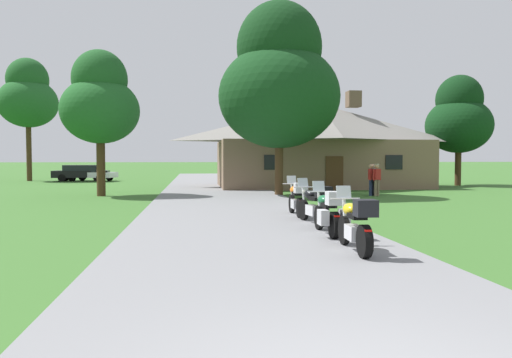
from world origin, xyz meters
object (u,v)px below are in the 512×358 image
object	(u,v)px
tree_right_of_lodge	(459,118)
parked_white_sedan_far_left	(91,174)
bystander_blue_shirt_beside_signpost	(373,178)
motorcycle_green_second_in_row	(329,213)
parked_black_suv_far_left	(82,172)
tree_by_lodge_front	(279,82)
motorcycle_yellow_nearest_to_camera	(356,225)
tree_left_near	(100,102)
bystander_red_shirt_near_lodge	(371,178)
bystander_red_shirt_by_tree	(377,178)
motorcycle_black_third_in_row	(315,205)
tree_left_far	(28,96)
motorcycle_orange_farthest_in_row	(297,199)

from	to	relation	value
tree_right_of_lodge	parked_white_sedan_far_left	distance (m)	30.22
bystander_blue_shirt_beside_signpost	parked_white_sedan_far_left	size ratio (longest dim) A/B	0.37
motorcycle_green_second_in_row	parked_black_suv_far_left	size ratio (longest dim) A/B	0.44
tree_by_lodge_front	parked_white_sedan_far_left	world-z (taller)	tree_by_lodge_front
motorcycle_yellow_nearest_to_camera	bystander_blue_shirt_beside_signpost	bearing A→B (deg)	70.20
motorcycle_green_second_in_row	tree_by_lodge_front	xyz separation A→B (m)	(1.13, 13.52, 5.36)
motorcycle_yellow_nearest_to_camera	bystander_blue_shirt_beside_signpost	xyz separation A→B (m)	(6.15, 15.16, 0.31)
motorcycle_yellow_nearest_to_camera	tree_left_near	xyz separation A→B (m)	(-8.08, 16.58, 4.30)
motorcycle_green_second_in_row	bystander_red_shirt_near_lodge	size ratio (longest dim) A/B	1.25
bystander_red_shirt_by_tree	parked_white_sedan_far_left	xyz separation A→B (m)	(-18.40, 19.35, -0.31)
motorcycle_green_second_in_row	tree_by_lodge_front	bearing A→B (deg)	85.42
motorcycle_yellow_nearest_to_camera	bystander_red_shirt_by_tree	bearing A→B (deg)	69.43
motorcycle_black_third_in_row	bystander_red_shirt_by_tree	size ratio (longest dim) A/B	1.23
bystander_red_shirt_by_tree	bystander_red_shirt_near_lodge	bearing A→B (deg)	-78.77
bystander_red_shirt_by_tree	parked_black_suv_far_left	distance (m)	27.18
bystander_red_shirt_near_lodge	parked_white_sedan_far_left	bearing A→B (deg)	-105.95
bystander_blue_shirt_beside_signpost	tree_left_far	world-z (taller)	tree_left_far
bystander_blue_shirt_beside_signpost	tree_by_lodge_front	bearing A→B (deg)	68.66
tree_left_far	parked_black_suv_far_left	xyz separation A→B (m)	(4.69, -1.06, -6.61)
tree_by_lodge_front	parked_white_sedan_far_left	xyz separation A→B (m)	(-13.41, 18.34, -5.33)
tree_left_far	parked_black_suv_far_left	size ratio (longest dim) A/B	2.28
tree_by_lodge_front	motorcycle_black_third_in_row	bearing A→B (deg)	-94.79
tree_left_far	parked_white_sedan_far_left	xyz separation A→B (m)	(5.41, -1.02, -6.75)
motorcycle_black_third_in_row	parked_black_suv_far_left	size ratio (longest dim) A/B	0.44
motorcycle_orange_farthest_in_row	parked_white_sedan_far_left	xyz separation A→B (m)	(-12.35, 27.75, 0.02)
motorcycle_orange_farthest_in_row	motorcycle_black_third_in_row	bearing A→B (deg)	-86.47
tree_left_far	parked_white_sedan_far_left	size ratio (longest dim) A/B	2.35
tree_right_of_lodge	parked_white_sedan_far_left	world-z (taller)	tree_right_of_lodge
parked_black_suv_far_left	motorcycle_yellow_nearest_to_camera	bearing A→B (deg)	-162.24
motorcycle_green_second_in_row	tree_right_of_lodge	size ratio (longest dim) A/B	0.26
bystander_blue_shirt_beside_signpost	parked_black_suv_far_left	distance (m)	26.81
motorcycle_green_second_in_row	bystander_red_shirt_by_tree	world-z (taller)	bystander_red_shirt_by_tree
motorcycle_yellow_nearest_to_camera	bystander_red_shirt_near_lodge	world-z (taller)	bystander_red_shirt_near_lodge
motorcycle_yellow_nearest_to_camera	motorcycle_black_third_in_row	bearing A→B (deg)	89.16
bystander_red_shirt_by_tree	tree_left_far	xyz separation A→B (m)	(-23.82, 20.37, 6.44)
parked_white_sedan_far_left	motorcycle_orange_farthest_in_row	bearing A→B (deg)	-139.06
motorcycle_orange_farthest_in_row	tree_by_lodge_front	distance (m)	10.88
motorcycle_orange_farthest_in_row	bystander_red_shirt_by_tree	distance (m)	10.36
bystander_red_shirt_near_lodge	tree_by_lodge_front	distance (m)	6.98
motorcycle_orange_farthest_in_row	parked_white_sedan_far_left	bearing A→B (deg)	114.60
bystander_blue_shirt_beside_signpost	bystander_red_shirt_near_lodge	bearing A→B (deg)	119.78
motorcycle_green_second_in_row	bystander_red_shirt_by_tree	xyz separation A→B (m)	(6.13, 12.51, 0.34)
tree_by_lodge_front	tree_left_far	world-z (taller)	tree_left_far
motorcycle_yellow_nearest_to_camera	tree_left_far	distance (m)	39.81
bystander_blue_shirt_beside_signpost	bystander_red_shirt_by_tree	xyz separation A→B (m)	(0.03, -0.48, 0.02)
bystander_blue_shirt_beside_signpost	bystander_red_shirt_by_tree	world-z (taller)	bystander_red_shirt_by_tree
bystander_blue_shirt_beside_signpost	tree_right_of_lodge	size ratio (longest dim) A/B	0.21
bystander_blue_shirt_beside_signpost	parked_white_sedan_far_left	xyz separation A→B (m)	(-18.37, 18.87, -0.29)
motorcycle_orange_farthest_in_row	tree_left_far	world-z (taller)	tree_left_far
tree_by_lodge_front	tree_left_near	xyz separation A→B (m)	(-9.27, 0.90, -1.05)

